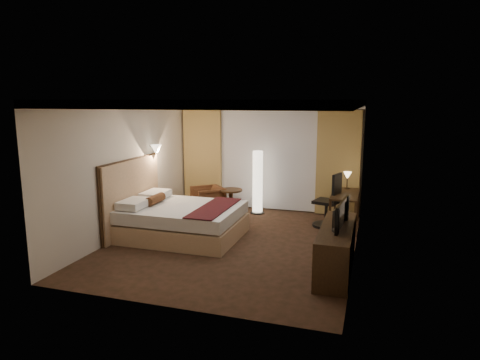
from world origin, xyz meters
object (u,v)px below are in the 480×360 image
(dresser, at_px, (336,249))
(side_table, at_px, (231,202))
(office_chair, at_px, (327,200))
(television, at_px, (336,209))
(desk, at_px, (344,210))
(bed, at_px, (183,221))
(floor_lamp, at_px, (258,182))
(armchair, at_px, (208,198))

(dresser, bearing_deg, side_table, 134.19)
(office_chair, bearing_deg, television, -64.37)
(side_table, relative_size, dresser, 0.32)
(desk, bearing_deg, office_chair, -172.55)
(bed, xyz_separation_m, dresser, (3.07, -0.86, 0.04))
(side_table, height_order, desk, desk)
(side_table, relative_size, office_chair, 0.51)
(side_table, distance_m, floor_lamp, 0.79)
(floor_lamp, bearing_deg, television, -55.48)
(desk, relative_size, dresser, 0.68)
(armchair, bearing_deg, office_chair, 42.69)
(armchair, xyz_separation_m, side_table, (0.58, 0.05, -0.05))
(television, bearing_deg, bed, 79.84)
(bed, distance_m, desk, 3.44)
(floor_lamp, relative_size, television, 1.58)
(desk, height_order, television, television)
(bed, height_order, dresser, dresser)
(bed, relative_size, desk, 1.74)
(bed, xyz_separation_m, side_table, (0.35, 1.94, -0.03))
(bed, relative_size, office_chair, 1.89)
(bed, height_order, desk, desk)
(dresser, bearing_deg, television, 180.00)
(side_table, xyz_separation_m, office_chair, (2.29, -0.35, 0.29))
(armchair, height_order, desk, desk)
(dresser, height_order, television, television)
(bed, relative_size, dresser, 1.18)
(bed, xyz_separation_m, office_chair, (2.64, 1.59, 0.27))
(office_chair, bearing_deg, armchair, -169.60)
(bed, bearing_deg, desk, 28.51)
(office_chair, bearing_deg, side_table, -172.40)
(television, bearing_deg, office_chair, 14.93)
(floor_lamp, height_order, desk, floor_lamp)
(armchair, distance_m, office_chair, 2.89)
(armchair, relative_size, side_table, 1.18)
(dresser, bearing_deg, floor_lamp, 124.90)
(armchair, relative_size, dresser, 0.37)
(armchair, bearing_deg, side_table, 53.90)
(bed, distance_m, office_chair, 3.09)
(bed, relative_size, armchair, 3.15)
(bed, distance_m, dresser, 3.19)
(side_table, height_order, television, television)
(armchair, relative_size, floor_lamp, 0.46)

